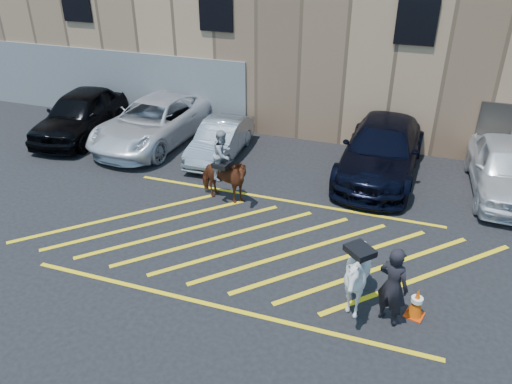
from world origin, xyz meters
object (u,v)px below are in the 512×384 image
(handler, at_px, (393,286))
(car_blue_suv, at_px, (382,149))
(car_silver_sedan, at_px, (220,140))
(mounted_bay, at_px, (223,173))
(car_black_suv, at_px, (81,113))
(car_white_pickup, at_px, (154,121))
(saddled_white, at_px, (357,277))
(car_white_suv, at_px, (506,168))
(traffic_cone, at_px, (417,302))

(handler, bearing_deg, car_blue_suv, -56.22)
(car_silver_sedan, relative_size, mounted_bay, 1.71)
(car_black_suv, bearing_deg, car_white_pickup, -0.95)
(car_white_pickup, xyz_separation_m, mounted_bay, (4.18, -3.39, 0.11))
(car_silver_sedan, distance_m, saddled_white, 8.66)
(car_black_suv, height_order, mounted_bay, mounted_bay)
(car_blue_suv, height_order, car_white_suv, car_blue_suv)
(car_black_suv, relative_size, mounted_bay, 2.26)
(car_black_suv, distance_m, saddled_white, 13.42)
(car_white_pickup, xyz_separation_m, handler, (9.41, -7.03, 0.11))
(traffic_cone, bearing_deg, handler, -149.20)
(car_blue_suv, bearing_deg, car_white_suv, -0.59)
(car_white_pickup, bearing_deg, car_black_suv, -169.75)
(car_blue_suv, relative_size, traffic_cone, 8.06)
(car_silver_sedan, bearing_deg, traffic_cone, -43.38)
(car_blue_suv, height_order, handler, handler)
(car_black_suv, xyz_separation_m, mounted_bay, (7.21, -3.10, 0.04))
(car_silver_sedan, xyz_separation_m, traffic_cone, (7.08, -6.25, -0.27))
(car_white_suv, distance_m, saddled_white, 7.62)
(car_blue_suv, distance_m, mounted_bay, 5.46)
(car_silver_sedan, relative_size, car_blue_suv, 0.66)
(car_black_suv, distance_m, traffic_cone, 14.48)
(car_white_pickup, relative_size, traffic_cone, 7.99)
(car_white_pickup, relative_size, mounted_bay, 2.57)
(car_black_suv, height_order, car_silver_sedan, car_black_suv)
(car_black_suv, height_order, car_white_suv, car_black_suv)
(car_black_suv, xyz_separation_m, car_blue_suv, (11.43, 0.37, -0.02))
(car_silver_sedan, xyz_separation_m, saddled_white, (5.79, -6.44, 0.23))
(car_silver_sedan, height_order, car_blue_suv, car_blue_suv)
(car_white_suv, height_order, handler, handler)
(car_blue_suv, distance_m, car_white_suv, 3.76)
(car_blue_suv, bearing_deg, saddled_white, -85.45)
(car_silver_sedan, bearing_deg, car_white_pickup, 168.94)
(car_black_suv, bearing_deg, traffic_cone, -32.84)
(car_silver_sedan, distance_m, handler, 9.27)
(car_black_suv, xyz_separation_m, car_white_pickup, (3.03, 0.30, -0.06))
(car_silver_sedan, xyz_separation_m, car_blue_suv, (5.54, 0.53, 0.22))
(car_silver_sedan, bearing_deg, saddled_white, -49.97)
(mounted_bay, distance_m, saddled_white, 5.68)
(car_black_suv, distance_m, car_white_suv, 15.18)
(saddled_white, bearing_deg, car_black_suv, 150.54)
(car_white_suv, bearing_deg, traffic_cone, -111.76)
(handler, height_order, mounted_bay, mounted_bay)
(mounted_bay, relative_size, traffic_cone, 3.10)
(car_white_suv, distance_m, mounted_bay, 8.61)
(handler, relative_size, mounted_bay, 0.81)
(car_white_suv, bearing_deg, car_silver_sedan, 178.86)
(handler, relative_size, saddled_white, 0.88)
(car_white_pickup, bearing_deg, traffic_cone, -29.36)
(car_white_pickup, distance_m, handler, 11.74)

